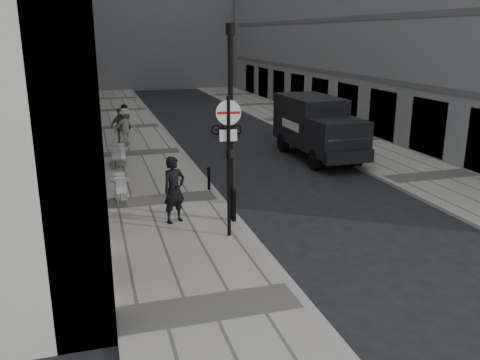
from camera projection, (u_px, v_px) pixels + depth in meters
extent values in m
cube|color=#9B968C|center=(140.00, 154.00, 24.94)|extent=(4.00, 60.00, 0.12)
cube|color=#9B968C|center=(343.00, 141.00, 27.91)|extent=(4.00, 60.00, 0.12)
imported|color=black|center=(174.00, 190.00, 15.45)|extent=(0.89, 0.76, 2.07)
cylinder|color=black|center=(229.00, 168.00, 14.11)|extent=(0.10, 0.10, 4.01)
cylinder|color=white|center=(228.00, 113.00, 13.68)|extent=(0.69, 0.14, 0.69)
cube|color=#B21414|center=(229.00, 113.00, 13.66)|extent=(0.63, 0.11, 0.07)
cube|color=white|center=(228.00, 135.00, 13.88)|extent=(0.48, 0.10, 0.32)
cylinder|color=black|center=(231.00, 130.00, 15.14)|extent=(0.15, 0.15, 5.69)
cylinder|color=black|center=(230.00, 29.00, 14.34)|extent=(0.27, 0.27, 0.33)
cylinder|color=black|center=(234.00, 206.00, 15.65)|extent=(0.13, 0.13, 0.98)
cylinder|color=black|center=(209.00, 179.00, 18.88)|extent=(0.11, 0.11, 0.81)
cylinder|color=black|center=(315.00, 160.00, 22.06)|extent=(0.32, 0.90, 0.89)
cylinder|color=black|center=(356.00, 157.00, 22.61)|extent=(0.32, 0.90, 0.89)
cylinder|color=black|center=(283.00, 143.00, 25.56)|extent=(0.32, 0.90, 0.89)
cylinder|color=black|center=(319.00, 140.00, 26.10)|extent=(0.32, 0.90, 0.89)
cube|color=black|center=(309.00, 119.00, 24.65)|extent=(2.27, 4.04, 2.23)
cube|color=black|center=(338.00, 138.00, 21.97)|extent=(2.25, 2.03, 1.56)
cube|color=#1E2328|center=(348.00, 131.00, 21.08)|extent=(1.96, 0.41, 0.83)
imported|color=black|center=(226.00, 127.00, 29.75)|extent=(1.88, 1.03, 0.93)
imported|color=#5D5D62|center=(226.00, 117.00, 29.59)|extent=(0.99, 0.85, 1.76)
imported|color=slate|center=(121.00, 126.00, 26.54)|extent=(1.22, 0.86, 1.93)
imported|color=#9B978F|center=(125.00, 127.00, 26.46)|extent=(1.33, 0.90, 1.91)
imported|color=black|center=(125.00, 118.00, 30.31)|extent=(0.93, 0.86, 1.60)
cylinder|color=silver|center=(121.00, 165.00, 22.55)|extent=(0.44, 0.44, 0.03)
cylinder|color=silver|center=(121.00, 157.00, 22.45)|extent=(0.06, 0.06, 0.73)
cylinder|color=silver|center=(120.00, 149.00, 22.35)|extent=(0.69, 0.69, 0.03)
cylinder|color=#A6A6A8|center=(116.00, 165.00, 22.47)|extent=(0.45, 0.45, 0.03)
cylinder|color=#A6A6A8|center=(116.00, 157.00, 22.36)|extent=(0.06, 0.06, 0.76)
cylinder|color=#A6A6A8|center=(115.00, 148.00, 22.26)|extent=(0.72, 0.72, 0.03)
cylinder|color=silver|center=(122.00, 199.00, 17.87)|extent=(0.42, 0.42, 0.03)
cylinder|color=silver|center=(121.00, 189.00, 17.78)|extent=(0.06, 0.06, 0.70)
cylinder|color=silver|center=(120.00, 180.00, 17.68)|extent=(0.66, 0.66, 0.03)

